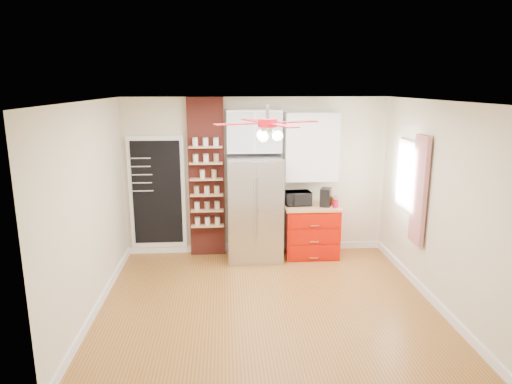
{
  "coord_description": "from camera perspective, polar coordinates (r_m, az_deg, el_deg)",
  "views": [
    {
      "loc": [
        -0.55,
        -5.7,
        2.89
      ],
      "look_at": [
        -0.08,
        0.9,
        1.33
      ],
      "focal_mm": 32.0,
      "sensor_mm": 36.0,
      "label": 1
    }
  ],
  "objects": [
    {
      "name": "fridge",
      "position": [
        7.62,
        -0.15,
        -2.09
      ],
      "size": [
        0.9,
        0.7,
        1.75
      ],
      "primitive_type": "cube",
      "color": "#A5A6AA",
      "rests_on": "floor"
    },
    {
      "name": "chalkboard",
      "position": [
        7.96,
        -12.25,
        -0.07
      ],
      "size": [
        0.95,
        0.05,
        1.95
      ],
      "color": "white",
      "rests_on": "wall_back"
    },
    {
      "name": "ceiling_fan",
      "position": [
        5.75,
        1.46,
        8.57
      ],
      "size": [
        1.4,
        1.4,
        0.44
      ],
      "color": "silver",
      "rests_on": "ceiling"
    },
    {
      "name": "red_cabinet",
      "position": [
        7.91,
        6.88,
        -4.8
      ],
      "size": [
        0.94,
        0.64,
        0.9
      ],
      "color": "#B40E02",
      "rests_on": "floor"
    },
    {
      "name": "ceiling",
      "position": [
        5.73,
        1.48,
        11.32
      ],
      "size": [
        4.5,
        4.5,
        0.0
      ],
      "primitive_type": "plane",
      "color": "white",
      "rests_on": "wall_back"
    },
    {
      "name": "brick_pillar",
      "position": [
        7.79,
        -6.18,
        1.75
      ],
      "size": [
        0.6,
        0.16,
        2.7
      ],
      "primitive_type": "cube",
      "color": "maroon",
      "rests_on": "floor"
    },
    {
      "name": "window",
      "position": [
        7.29,
        18.45,
        1.95
      ],
      "size": [
        0.04,
        0.75,
        1.05
      ],
      "primitive_type": "cube",
      "color": "white",
      "rests_on": "wall_right"
    },
    {
      "name": "wall_left",
      "position": [
        6.15,
        -19.97,
        -2.09
      ],
      "size": [
        0.02,
        4.0,
        2.7
      ],
      "primitive_type": "cube",
      "color": "beige",
      "rests_on": "floor"
    },
    {
      "name": "pantry_jar_beans",
      "position": [
        7.6,
        -5.27,
        2.19
      ],
      "size": [
        0.08,
        0.08,
        0.14
      ],
      "primitive_type": "cylinder",
      "rotation": [
        0.0,
        0.0,
        -0.0
      ],
      "color": "#9C854F",
      "rests_on": "brick_pillar"
    },
    {
      "name": "canister_left",
      "position": [
        7.69,
        9.94,
        -1.4
      ],
      "size": [
        0.1,
        0.1,
        0.15
      ],
      "primitive_type": "cylinder",
      "rotation": [
        0.0,
        0.0,
        -0.19
      ],
      "color": "red",
      "rests_on": "red_cabinet"
    },
    {
      "name": "curtain",
      "position": [
        6.8,
        19.74,
        0.2
      ],
      "size": [
        0.06,
        0.4,
        1.55
      ],
      "primitive_type": "cube",
      "color": "#AC1717",
      "rests_on": "wall_right"
    },
    {
      "name": "upper_shelf_unit",
      "position": [
        7.76,
        6.93,
        5.63
      ],
      "size": [
        0.9,
        0.3,
        1.15
      ],
      "primitive_type": "cube",
      "color": "white",
      "rests_on": "wall_back"
    },
    {
      "name": "wall_right",
      "position": [
        6.54,
        21.44,
        -1.33
      ],
      "size": [
        0.02,
        4.0,
        2.7
      ],
      "primitive_type": "cube",
      "color": "beige",
      "rests_on": "floor"
    },
    {
      "name": "canister_right",
      "position": [
        7.84,
        9.66,
        -1.12
      ],
      "size": [
        0.12,
        0.12,
        0.14
      ],
      "primitive_type": "cylinder",
      "rotation": [
        0.0,
        0.0,
        0.22
      ],
      "color": "#AD3309",
      "rests_on": "red_cabinet"
    },
    {
      "name": "floor",
      "position": [
        6.42,
        1.33,
        -13.53
      ],
      "size": [
        4.5,
        4.5,
        0.0
      ],
      "primitive_type": "plane",
      "color": "#986526",
      "rests_on": "ground"
    },
    {
      "name": "pantry_jar_oats",
      "position": [
        7.61,
        -6.72,
        2.19
      ],
      "size": [
        0.11,
        0.11,
        0.14
      ],
      "primitive_type": "cylinder",
      "rotation": [
        0.0,
        0.0,
        -0.41
      ],
      "color": "beige",
      "rests_on": "brick_pillar"
    },
    {
      "name": "coffee_maker",
      "position": [
        7.73,
        8.7,
        -0.66
      ],
      "size": [
        0.23,
        0.26,
        0.31
      ],
      "primitive_type": "cube",
      "rotation": [
        0.0,
        0.0,
        -0.39
      ],
      "color": "black",
      "rests_on": "red_cabinet"
    },
    {
      "name": "wall_front",
      "position": [
        4.05,
        4.09,
        -9.18
      ],
      "size": [
        4.5,
        0.02,
        2.7
      ],
      "primitive_type": "cube",
      "color": "beige",
      "rests_on": "floor"
    },
    {
      "name": "toaster_oven",
      "position": [
        7.76,
        5.22,
        -0.78
      ],
      "size": [
        0.46,
        0.33,
        0.24
      ],
      "primitive_type": "imported",
      "rotation": [
        0.0,
        0.0,
        0.09
      ],
      "color": "black",
      "rests_on": "red_cabinet"
    },
    {
      "name": "wall_back",
      "position": [
        7.88,
        0.03,
        1.96
      ],
      "size": [
        4.5,
        0.02,
        2.7
      ],
      "primitive_type": "cube",
      "color": "beige",
      "rests_on": "floor"
    },
    {
      "name": "upper_glass_cabinet",
      "position": [
        7.58,
        -0.25,
        7.63
      ],
      "size": [
        0.9,
        0.35,
        0.7
      ],
      "primitive_type": "cube",
      "color": "white",
      "rests_on": "wall_back"
    }
  ]
}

